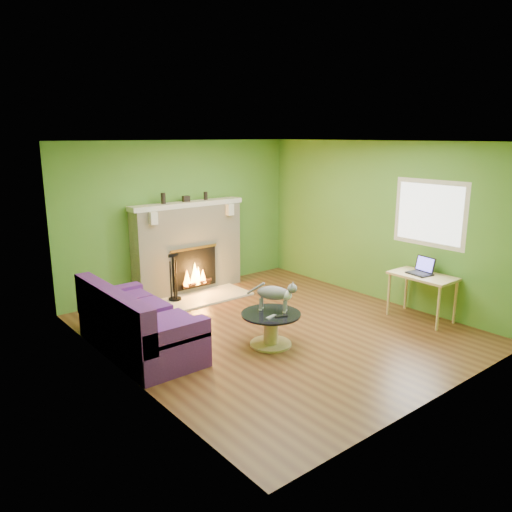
{
  "coord_description": "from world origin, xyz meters",
  "views": [
    {
      "loc": [
        -4.39,
        -4.99,
        2.68
      ],
      "look_at": [
        -0.03,
        0.4,
        1.0
      ],
      "focal_mm": 35.0,
      "sensor_mm": 36.0,
      "label": 1
    }
  ],
  "objects": [
    {
      "name": "remote_silver",
      "position": [
        -0.51,
        -0.5,
        0.45
      ],
      "size": [
        0.18,
        0.08,
        0.02
      ],
      "primitive_type": "cube",
      "rotation": [
        0.0,
        0.0,
        0.24
      ],
      "color": "gray",
      "rests_on": "coffee_table"
    },
    {
      "name": "sofa",
      "position": [
        -1.86,
        0.57,
        0.34
      ],
      "size": [
        0.89,
        1.94,
        0.87
      ],
      "color": "#491B67",
      "rests_on": "floor"
    },
    {
      "name": "desk",
      "position": [
        1.95,
        -1.06,
        0.6
      ],
      "size": [
        0.54,
        0.93,
        0.69
      ],
      "color": "tan",
      "rests_on": "floor"
    },
    {
      "name": "fire_tools",
      "position": [
        -0.51,
        1.95,
        0.42
      ],
      "size": [
        0.21,
        0.21,
        0.79
      ],
      "primitive_type": null,
      "color": "black",
      "rests_on": "hearth"
    },
    {
      "name": "mantel_vase_right",
      "position": [
        0.39,
        2.33,
        1.65
      ],
      "size": [
        0.07,
        0.07,
        0.14
      ],
      "primitive_type": "cylinder",
      "color": "black",
      "rests_on": "mantel"
    },
    {
      "name": "hearth",
      "position": [
        0.0,
        1.8,
        0.01
      ],
      "size": [
        1.5,
        0.75,
        0.03
      ],
      "primitive_type": "cube",
      "color": "beige",
      "rests_on": "floor"
    },
    {
      "name": "window_pane",
      "position": [
        2.23,
        -0.9,
        1.55
      ],
      "size": [
        0.0,
        1.06,
        1.06
      ],
      "primitive_type": "plane",
      "rotation": [
        1.57,
        0.0,
        -1.57
      ],
      "color": "white",
      "rests_on": "wall_right"
    },
    {
      "name": "laptop",
      "position": [
        1.93,
        -1.01,
        0.81
      ],
      "size": [
        0.34,
        0.38,
        0.25
      ],
      "primitive_type": null,
      "rotation": [
        0.0,
        0.0,
        -0.15
      ],
      "color": "black",
      "rests_on": "desk"
    },
    {
      "name": "wall_right",
      "position": [
        2.25,
        0.0,
        1.3
      ],
      "size": [
        0.0,
        5.0,
        5.0
      ],
      "primitive_type": "plane",
      "rotation": [
        1.57,
        0.0,
        -1.57
      ],
      "color": "#4C812A",
      "rests_on": "floor"
    },
    {
      "name": "coffee_table",
      "position": [
        -0.41,
        -0.38,
        0.25
      ],
      "size": [
        0.78,
        0.78,
        0.44
      ],
      "color": "tan",
      "rests_on": "floor"
    },
    {
      "name": "mantel_box",
      "position": [
        -0.01,
        2.33,
        1.63
      ],
      "size": [
        0.12,
        0.08,
        0.1
      ],
      "primitive_type": "cube",
      "color": "black",
      "rests_on": "mantel"
    },
    {
      "name": "wall_left",
      "position": [
        -2.25,
        0.0,
        1.3
      ],
      "size": [
        0.0,
        5.0,
        5.0
      ],
      "primitive_type": "plane",
      "rotation": [
        1.57,
        0.0,
        1.57
      ],
      "color": "#4C812A",
      "rests_on": "floor"
    },
    {
      "name": "mantel",
      "position": [
        0.0,
        2.3,
        1.54
      ],
      "size": [
        2.1,
        0.28,
        0.08
      ],
      "primitive_type": "cube",
      "color": "beige",
      "rests_on": "fireplace"
    },
    {
      "name": "mantel_vase_left",
      "position": [
        -0.44,
        2.33,
        1.67
      ],
      "size": [
        0.08,
        0.08,
        0.18
      ],
      "primitive_type": "cylinder",
      "color": "black",
      "rests_on": "mantel"
    },
    {
      "name": "cat",
      "position": [
        -0.33,
        -0.33,
        0.64
      ],
      "size": [
        0.56,
        0.66,
        0.4
      ],
      "primitive_type": null,
      "rotation": [
        0.0,
        0.0,
        0.61
      ],
      "color": "slate",
      "rests_on": "coffee_table"
    },
    {
      "name": "fireplace",
      "position": [
        0.0,
        2.32,
        0.77
      ],
      "size": [
        2.1,
        0.46,
        1.58
      ],
      "color": "beige",
      "rests_on": "floor"
    },
    {
      "name": "remote_black",
      "position": [
        -0.39,
        -0.56,
        0.45
      ],
      "size": [
        0.16,
        0.1,
        0.02
      ],
      "primitive_type": "cube",
      "rotation": [
        0.0,
        0.0,
        -0.36
      ],
      "color": "black",
      "rests_on": "coffee_table"
    },
    {
      "name": "ceiling",
      "position": [
        0.0,
        0.0,
        2.6
      ],
      "size": [
        5.0,
        5.0,
        0.0
      ],
      "primitive_type": "plane",
      "rotation": [
        3.14,
        0.0,
        0.0
      ],
      "color": "white",
      "rests_on": "wall_back"
    },
    {
      "name": "wall_back",
      "position": [
        0.0,
        2.5,
        1.3
      ],
      "size": [
        5.0,
        0.0,
        5.0
      ],
      "primitive_type": "plane",
      "rotation": [
        1.57,
        0.0,
        0.0
      ],
      "color": "#4C812A",
      "rests_on": "floor"
    },
    {
      "name": "wall_front",
      "position": [
        0.0,
        -2.5,
        1.3
      ],
      "size": [
        5.0,
        0.0,
        5.0
      ],
      "primitive_type": "plane",
      "rotation": [
        -1.57,
        0.0,
        0.0
      ],
      "color": "#4C812A",
      "rests_on": "floor"
    },
    {
      "name": "floor",
      "position": [
        0.0,
        0.0,
        0.0
      ],
      "size": [
        5.0,
        5.0,
        0.0
      ],
      "primitive_type": "plane",
      "color": "#512B17",
      "rests_on": "ground"
    },
    {
      "name": "window_frame",
      "position": [
        2.24,
        -0.9,
        1.55
      ],
      "size": [
        0.0,
        1.2,
        1.2
      ],
      "primitive_type": "plane",
      "rotation": [
        1.57,
        0.0,
        -1.57
      ],
      "color": "silver",
      "rests_on": "wall_right"
    }
  ]
}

